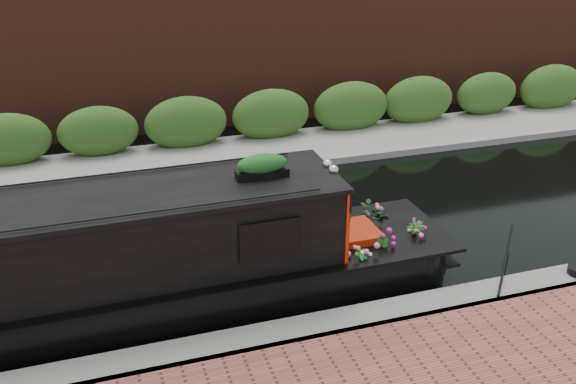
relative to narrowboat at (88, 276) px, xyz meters
name	(u,v)px	position (x,y,z in m)	size (l,w,h in m)	color
ground	(238,240)	(2.73, 1.80, -0.78)	(80.00, 80.00, 0.00)	black
near_bank_coping	(293,343)	(2.73, -1.50, -0.78)	(40.00, 0.60, 0.50)	slate
far_bank_path	(197,162)	(2.73, 6.00, -0.78)	(40.00, 2.40, 0.34)	gray
far_hedge	(191,150)	(2.73, 6.90, -0.78)	(40.00, 1.10, 2.80)	#2E531B
far_brick_wall	(178,126)	(2.73, 9.00, -0.78)	(40.00, 1.00, 8.00)	#4C2519
narrowboat	(88,276)	(0.00, 0.00, 0.00)	(11.16, 2.01, 2.61)	black
rope_fender	(435,251)	(5.90, 0.00, -0.61)	(0.33, 0.33, 0.33)	olive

